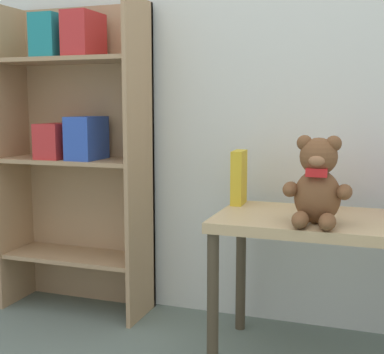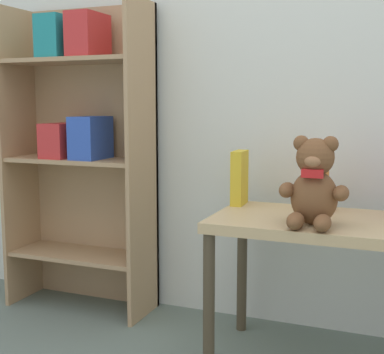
{
  "view_description": "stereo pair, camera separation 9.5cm",
  "coord_description": "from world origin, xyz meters",
  "px_view_note": "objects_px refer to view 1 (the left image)",
  "views": [
    {
      "loc": [
        0.47,
        -0.94,
        0.92
      ],
      "look_at": [
        -0.19,
        0.96,
        0.64
      ],
      "focal_mm": 50.0,
      "sensor_mm": 36.0,
      "label": 1
    },
    {
      "loc": [
        0.56,
        -0.91,
        0.92
      ],
      "look_at": [
        -0.19,
        0.96,
        0.64
      ],
      "focal_mm": 50.0,
      "sensor_mm": 36.0,
      "label": 2
    }
  ],
  "objects_px": {
    "teddy_bear": "(317,184)",
    "book_standing_yellow": "(239,177)",
    "display_table": "(315,238)",
    "bookshelf_side": "(77,139)",
    "book_standing_orange": "(321,182)"
  },
  "relations": [
    {
      "from": "bookshelf_side",
      "to": "book_standing_yellow",
      "type": "distance_m",
      "value": 0.76
    },
    {
      "from": "bookshelf_side",
      "to": "teddy_bear",
      "type": "bearing_deg",
      "value": -16.67
    },
    {
      "from": "teddy_bear",
      "to": "book_standing_orange",
      "type": "relative_size",
      "value": 1.43
    },
    {
      "from": "display_table",
      "to": "book_standing_yellow",
      "type": "distance_m",
      "value": 0.39
    },
    {
      "from": "bookshelf_side",
      "to": "display_table",
      "type": "height_order",
      "value": "bookshelf_side"
    },
    {
      "from": "display_table",
      "to": "teddy_bear",
      "type": "distance_m",
      "value": 0.24
    },
    {
      "from": "book_standing_yellow",
      "to": "book_standing_orange",
      "type": "height_order",
      "value": "book_standing_yellow"
    },
    {
      "from": "display_table",
      "to": "book_standing_yellow",
      "type": "height_order",
      "value": "book_standing_yellow"
    },
    {
      "from": "display_table",
      "to": "book_standing_orange",
      "type": "bearing_deg",
      "value": 90.0
    },
    {
      "from": "book_standing_orange",
      "to": "display_table",
      "type": "bearing_deg",
      "value": -88.02
    },
    {
      "from": "teddy_bear",
      "to": "book_standing_yellow",
      "type": "distance_m",
      "value": 0.42
    },
    {
      "from": "bookshelf_side",
      "to": "teddy_bear",
      "type": "relative_size",
      "value": 4.67
    },
    {
      "from": "teddy_bear",
      "to": "book_standing_yellow",
      "type": "relative_size",
      "value": 1.38
    },
    {
      "from": "display_table",
      "to": "bookshelf_side",
      "type": "bearing_deg",
      "value": 168.93
    },
    {
      "from": "display_table",
      "to": "teddy_bear",
      "type": "relative_size",
      "value": 2.37
    }
  ]
}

